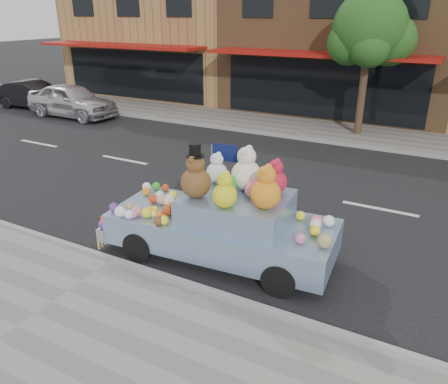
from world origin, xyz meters
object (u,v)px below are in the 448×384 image
Objects in this scene: art_car at (223,219)px; car_dark at (34,95)px; street_tree at (370,35)px; car_silver at (72,100)px.

car_dark is at bearing 147.02° from art_car.
art_car reaches higher than car_dark.
art_car is (-0.34, -10.32, -2.88)m from street_tree.
car_silver reaches higher than car_dark.
art_car reaches higher than car_silver.
art_car is at bearing -91.86° from street_tree.
car_dark is (-15.25, -2.28, -3.03)m from street_tree.
street_tree reaches higher than car_dark.
car_silver is at bearing -104.82° from car_dark.
street_tree reaches higher than car_silver.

